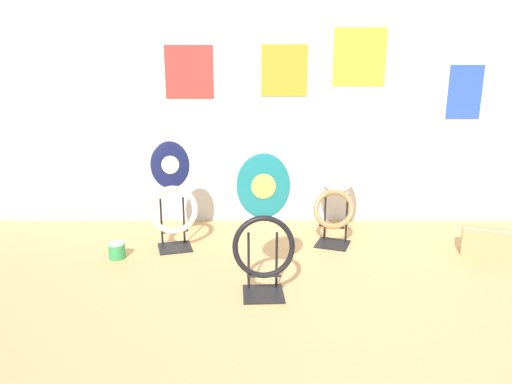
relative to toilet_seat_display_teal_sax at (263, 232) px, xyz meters
The scene contains 7 objects.
ground_plane 0.93m from the toilet_seat_display_teal_sax, 51.87° to the right, with size 14.00×14.00×0.00m, color tan.
wall_back 1.96m from the toilet_seat_display_teal_sax, 73.57° to the left, with size 8.00×0.07×2.60m.
toilet_seat_display_teal_sax is the anchor object (origin of this frame).
toilet_seat_display_white_plain 1.19m from the toilet_seat_display_teal_sax, 56.90° to the left, with size 0.47×0.46×0.89m.
toilet_seat_display_navy_moon 1.17m from the toilet_seat_display_teal_sax, 130.92° to the left, with size 0.45×0.35×0.93m.
paint_can 1.42m from the toilet_seat_display_teal_sax, 151.55° to the left, with size 0.14×0.14×0.13m.
storage_box 2.06m from the toilet_seat_display_teal_sax, 21.35° to the left, with size 0.45×0.38×0.21m.
Camera 1 is at (-0.55, -2.24, 1.47)m, focal length 32.00 mm.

